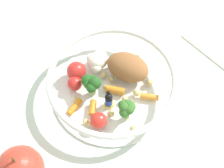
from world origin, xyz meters
TOP-DOWN VIEW (x-y plane):
  - ground_plane at (0.00, 0.00)m, footprint 2.40×2.40m
  - food_container at (0.02, 0.01)m, footprint 0.21×0.21m

SIDE VIEW (x-z plane):
  - ground_plane at x=0.00m, z-range 0.00..0.00m
  - food_container at x=0.02m, z-range 0.00..0.05m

